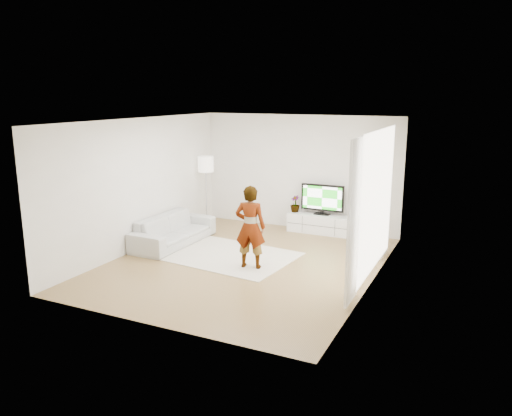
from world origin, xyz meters
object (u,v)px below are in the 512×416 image
at_px(rug, 227,255).
at_px(media_console, 321,224).
at_px(player, 250,227).
at_px(television, 322,198).
at_px(floor_lamp, 206,167).
at_px(sofa, 174,230).

bearing_deg(rug, media_console, 63.70).
bearing_deg(player, television, -110.61).
distance_m(media_console, floor_lamp, 3.19).
xyz_separation_m(television, floor_lamp, (-2.88, -0.56, 0.64)).
relative_size(media_console, player, 1.00).
xyz_separation_m(player, sofa, (-2.23, 0.67, -0.49)).
bearing_deg(media_console, floor_lamp, -169.49).
relative_size(rug, sofa, 1.22).
relative_size(sofa, floor_lamp, 1.25).
xyz_separation_m(rug, floor_lamp, (-1.65, 1.95, 1.49)).
relative_size(media_console, floor_lamp, 0.92).
relative_size(media_console, rug, 0.60).
relative_size(media_console, television, 1.54).
bearing_deg(media_console, television, 90.00).
distance_m(rug, player, 1.20).
xyz_separation_m(media_console, rug, (-1.23, -2.49, -0.22)).
height_order(rug, player, player).
bearing_deg(floor_lamp, rug, -49.85).
height_order(media_console, sofa, sofa).
height_order(media_console, floor_lamp, floor_lamp).
xyz_separation_m(player, floor_lamp, (-2.41, 2.41, 0.68)).
bearing_deg(television, rug, -116.05).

